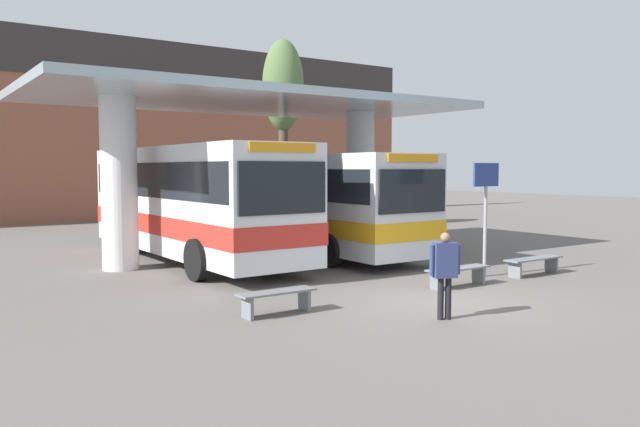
{
  "coord_description": "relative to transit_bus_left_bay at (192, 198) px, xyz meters",
  "views": [
    {
      "loc": [
        -9.37,
        -9.19,
        2.8
      ],
      "look_at": [
        0.0,
        4.45,
        1.6
      ],
      "focal_mm": 35.0,
      "sensor_mm": 36.0,
      "label": 1
    }
  ],
  "objects": [
    {
      "name": "pedestrian_waiting",
      "position": [
        0.95,
        -9.52,
        -0.92
      ],
      "size": [
        0.58,
        0.38,
        1.62
      ],
      "rotation": [
        0.0,
        0.0,
        -0.41
      ],
      "color": "black",
      "rests_on": "ground_plane"
    },
    {
      "name": "ground_plane",
      "position": [
        1.97,
        -8.42,
        -1.91
      ],
      "size": [
        100.0,
        100.0,
        0.0
      ],
      "primitive_type": "plane",
      "color": "#605B56"
    },
    {
      "name": "waiting_bench_far_platform",
      "position": [
        6.39,
        -7.44,
        -1.56
      ],
      "size": [
        1.89,
        0.44,
        0.46
      ],
      "color": "slate",
      "rests_on": "ground_plane"
    },
    {
      "name": "poplar_tree_behind_left",
      "position": [
        7.33,
        6.79,
        4.38
      ],
      "size": [
        1.87,
        1.87,
        8.61
      ],
      "color": "#473A2B",
      "rests_on": "ground_plane"
    },
    {
      "name": "waiting_bench_mid_platform",
      "position": [
        3.55,
        -7.44,
        -1.56
      ],
      "size": [
        1.77,
        0.44,
        0.46
      ],
      "color": "slate",
      "rests_on": "ground_plane"
    },
    {
      "name": "station_canopy",
      "position": [
        1.97,
        -0.32,
        2.23
      ],
      "size": [
        13.44,
        6.73,
        5.0
      ],
      "color": "silver",
      "rests_on": "ground_plane"
    },
    {
      "name": "transit_bus_center_bay",
      "position": [
        4.02,
        -0.04,
        -0.12
      ],
      "size": [
        2.85,
        10.75,
        3.21
      ],
      "rotation": [
        0.0,
        0.0,
        3.14
      ],
      "color": "silver",
      "rests_on": "ground_plane"
    },
    {
      "name": "waiting_bench_near_pillar",
      "position": [
        -1.42,
        -7.44,
        -1.57
      ],
      "size": [
        1.58,
        0.44,
        0.46
      ],
      "color": "slate",
      "rests_on": "ground_plane"
    },
    {
      "name": "info_sign_platform",
      "position": [
        5.18,
        -6.83,
        0.19
      ],
      "size": [
        0.9,
        0.09,
        2.94
      ],
      "color": "gray",
      "rests_on": "ground_plane"
    },
    {
      "name": "townhouse_backdrop",
      "position": [
        1.97,
        16.42,
        3.84
      ],
      "size": [
        40.0,
        0.58,
        9.87
      ],
      "color": "brown",
      "rests_on": "ground_plane"
    },
    {
      "name": "transit_bus_left_bay",
      "position": [
        0.0,
        0.0,
        0.0
      ],
      "size": [
        2.96,
        10.5,
        3.43
      ],
      "rotation": [
        0.0,
        0.0,
        3.16
      ],
      "color": "silver",
      "rests_on": "ground_plane"
    }
  ]
}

